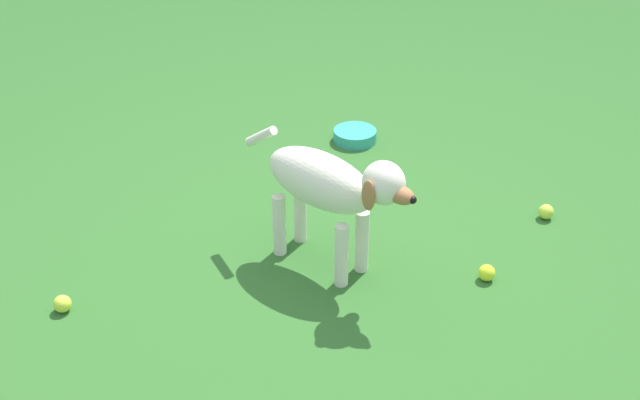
% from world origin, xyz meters
% --- Properties ---
extents(ground, '(14.00, 14.00, 0.00)m').
position_xyz_m(ground, '(0.00, 0.00, 0.00)').
color(ground, '#2D6026').
extents(dog, '(0.53, 0.69, 0.56)m').
position_xyz_m(dog, '(0.06, 0.00, 0.37)').
color(dog, silver).
rests_on(dog, ground).
extents(tennis_ball_0, '(0.07, 0.07, 0.07)m').
position_xyz_m(tennis_ball_0, '(0.42, -0.96, 0.03)').
color(tennis_ball_0, '#D4E33E').
rests_on(tennis_ball_0, ground).
extents(tennis_ball_1, '(0.07, 0.07, 0.07)m').
position_xyz_m(tennis_ball_1, '(-0.37, 0.92, 0.03)').
color(tennis_ball_1, '#C3DB40').
rests_on(tennis_ball_1, ground).
extents(tennis_ball_4, '(0.07, 0.07, 0.07)m').
position_xyz_m(tennis_ball_4, '(0.10, 0.62, 0.03)').
color(tennis_ball_4, '#D2E42A').
rests_on(tennis_ball_4, ground).
extents(water_bowl, '(0.22, 0.22, 0.06)m').
position_xyz_m(water_bowl, '(-1.04, 0.06, 0.03)').
color(water_bowl, teal).
rests_on(water_bowl, ground).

